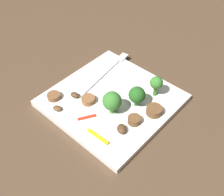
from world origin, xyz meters
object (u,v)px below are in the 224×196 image
(sausage_slice_2, at_px, (54,96))
(pepper_strip_1, at_px, (85,116))
(mushroom_0, at_px, (122,129))
(pepper_strip_0, at_px, (98,137))
(broccoli_floret_2, at_px, (112,101))
(mushroom_1, at_px, (75,95))
(fork, at_px, (109,69))
(mushroom_2, at_px, (57,108))
(broccoli_floret_1, at_px, (137,95))
(plate, at_px, (112,100))
(broccoli_floret_0, at_px, (156,83))
(sausage_slice_1, at_px, (88,100))
(sausage_slice_0, at_px, (134,120))
(sausage_slice_3, at_px, (154,111))

(sausage_slice_2, relative_size, pepper_strip_1, 0.77)
(mushroom_0, relative_size, pepper_strip_0, 0.46)
(broccoli_floret_2, bearing_deg, mushroom_1, 103.71)
(fork, bearing_deg, mushroom_2, 174.56)
(pepper_strip_0, bearing_deg, sausage_slice_2, 85.23)
(sausage_slice_2, relative_size, mushroom_2, 1.46)
(broccoli_floret_1, bearing_deg, sausage_slice_2, 125.51)
(plate, height_order, broccoli_floret_0, broccoli_floret_0)
(pepper_strip_0, height_order, pepper_strip_1, pepper_strip_0)
(sausage_slice_2, bearing_deg, pepper_strip_0, -94.77)
(broccoli_floret_0, bearing_deg, sausage_slice_1, 140.45)
(mushroom_0, relative_size, mushroom_2, 1.22)
(pepper_strip_1, bearing_deg, broccoli_floret_1, -30.54)
(sausage_slice_1, relative_size, pepper_strip_0, 0.57)
(broccoli_floret_2, xyz_separation_m, sausage_slice_2, (-0.06, 0.12, -0.03))
(broccoli_floret_1, relative_size, pepper_strip_1, 1.27)
(plate, bearing_deg, sausage_slice_1, 144.95)
(broccoli_floret_0, relative_size, pepper_strip_1, 1.33)
(broccoli_floret_1, bearing_deg, broccoli_floret_2, 152.97)
(sausage_slice_2, distance_m, pepper_strip_0, 0.15)
(broccoli_floret_2, bearing_deg, fork, 44.65)
(sausage_slice_0, bearing_deg, pepper_strip_1, 123.64)
(plate, height_order, mushroom_2, mushroom_2)
(plate, distance_m, mushroom_0, 0.09)
(fork, relative_size, broccoli_floret_2, 3.41)
(sausage_slice_0, bearing_deg, mushroom_0, 172.86)
(sausage_slice_2, bearing_deg, sausage_slice_3, -59.62)
(plate, relative_size, sausage_slice_0, 9.47)
(broccoli_floret_0, xyz_separation_m, mushroom_0, (-0.13, -0.01, -0.03))
(sausage_slice_1, xyz_separation_m, mushroom_1, (-0.01, 0.03, -0.00))
(fork, xyz_separation_m, sausage_slice_3, (-0.04, -0.17, 0.01))
(sausage_slice_2, height_order, mushroom_2, sausage_slice_2)
(mushroom_2, bearing_deg, sausage_slice_2, 61.68)
(sausage_slice_1, height_order, mushroom_0, same)
(broccoli_floret_1, height_order, broccoli_floret_2, broccoli_floret_2)
(broccoli_floret_2, bearing_deg, sausage_slice_1, 102.83)
(mushroom_1, xyz_separation_m, mushroom_2, (-0.05, -0.00, -0.00))
(sausage_slice_1, distance_m, sausage_slice_2, 0.08)
(plate, distance_m, broccoli_floret_1, 0.07)
(sausage_slice_1, bearing_deg, sausage_slice_2, 123.31)
(sausage_slice_1, xyz_separation_m, sausage_slice_3, (0.07, -0.13, 0.00))
(sausage_slice_1, relative_size, sausage_slice_2, 1.02)
(pepper_strip_1, bearing_deg, fork, 24.10)
(pepper_strip_1, bearing_deg, plate, -3.60)
(fork, xyz_separation_m, sausage_slice_0, (-0.09, -0.15, 0.01))
(plate, height_order, broccoli_floret_2, broccoli_floret_2)
(broccoli_floret_0, height_order, pepper_strip_1, broccoli_floret_0)
(broccoli_floret_0, relative_size, mushroom_2, 2.54)
(fork, relative_size, mushroom_1, 8.74)
(plate, distance_m, pepper_strip_1, 0.08)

